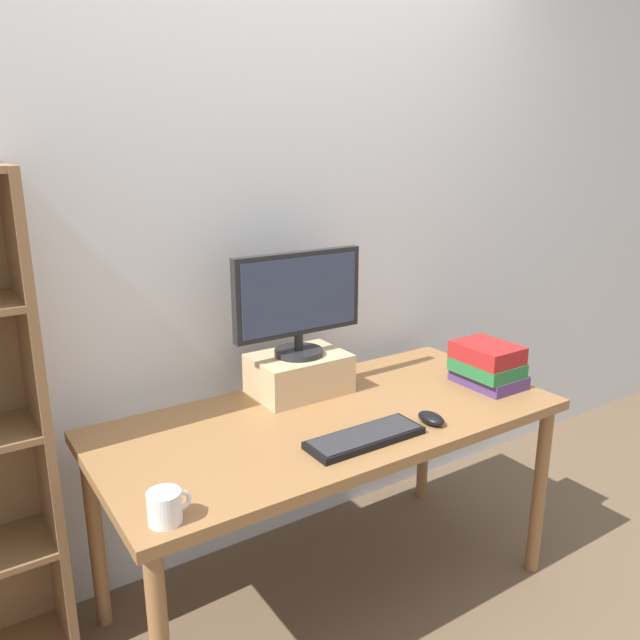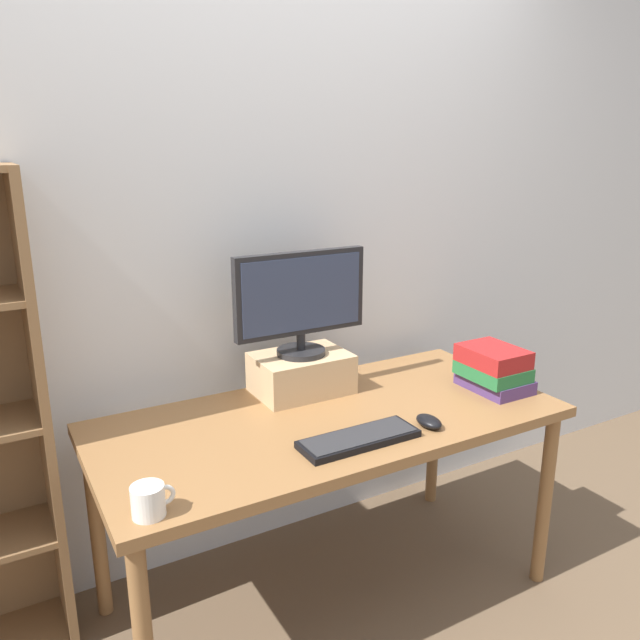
{
  "view_description": "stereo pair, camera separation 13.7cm",
  "coord_description": "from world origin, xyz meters",
  "px_view_note": "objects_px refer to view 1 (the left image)",
  "views": [
    {
      "loc": [
        -1.1,
        -1.6,
        1.6
      ],
      "look_at": [
        0.01,
        0.09,
        1.03
      ],
      "focal_mm": 35.0,
      "sensor_mm": 36.0,
      "label": 1
    },
    {
      "loc": [
        -0.98,
        -1.67,
        1.6
      ],
      "look_at": [
        0.01,
        0.09,
        1.03
      ],
      "focal_mm": 35.0,
      "sensor_mm": 36.0,
      "label": 2
    }
  ],
  "objects_px": {
    "keyboard": "(365,437)",
    "computer_mouse": "(431,418)",
    "computer_monitor": "(298,300)",
    "riser_box": "(299,373)",
    "book_stack": "(487,365)",
    "coffee_mug": "(166,507)",
    "desk": "(332,433)"
  },
  "relations": [
    {
      "from": "computer_mouse",
      "to": "book_stack",
      "type": "height_order",
      "value": "book_stack"
    },
    {
      "from": "keyboard",
      "to": "computer_mouse",
      "type": "xyz_separation_m",
      "value": [
        0.26,
        -0.02,
        0.01
      ]
    },
    {
      "from": "riser_box",
      "to": "computer_monitor",
      "type": "relative_size",
      "value": 0.68
    },
    {
      "from": "keyboard",
      "to": "computer_mouse",
      "type": "distance_m",
      "value": 0.26
    },
    {
      "from": "desk",
      "to": "computer_mouse",
      "type": "height_order",
      "value": "computer_mouse"
    },
    {
      "from": "desk",
      "to": "book_stack",
      "type": "relative_size",
      "value": 6.42
    },
    {
      "from": "computer_monitor",
      "to": "book_stack",
      "type": "relative_size",
      "value": 2.06
    },
    {
      "from": "computer_monitor",
      "to": "keyboard",
      "type": "xyz_separation_m",
      "value": [
        -0.04,
        -0.45,
        -0.34
      ]
    },
    {
      "from": "coffee_mug",
      "to": "computer_mouse",
      "type": "bearing_deg",
      "value": 3.39
    },
    {
      "from": "computer_monitor",
      "to": "riser_box",
      "type": "bearing_deg",
      "value": 90.0
    },
    {
      "from": "desk",
      "to": "riser_box",
      "type": "relative_size",
      "value": 4.62
    },
    {
      "from": "coffee_mug",
      "to": "desk",
      "type": "bearing_deg",
      "value": 22.85
    },
    {
      "from": "keyboard",
      "to": "book_stack",
      "type": "distance_m",
      "value": 0.68
    },
    {
      "from": "desk",
      "to": "computer_monitor",
      "type": "distance_m",
      "value": 0.48
    },
    {
      "from": "book_stack",
      "to": "desk",
      "type": "bearing_deg",
      "value": 171.01
    },
    {
      "from": "riser_box",
      "to": "coffee_mug",
      "type": "xyz_separation_m",
      "value": [
        -0.7,
        -0.52,
        -0.03
      ]
    },
    {
      "from": "riser_box",
      "to": "book_stack",
      "type": "relative_size",
      "value": 1.39
    },
    {
      "from": "riser_box",
      "to": "book_stack",
      "type": "height_order",
      "value": "book_stack"
    },
    {
      "from": "computer_mouse",
      "to": "coffee_mug",
      "type": "xyz_separation_m",
      "value": [
        -0.92,
        -0.05,
        0.02
      ]
    },
    {
      "from": "computer_monitor",
      "to": "coffee_mug",
      "type": "distance_m",
      "value": 0.92
    },
    {
      "from": "riser_box",
      "to": "book_stack",
      "type": "distance_m",
      "value": 0.71
    },
    {
      "from": "desk",
      "to": "coffee_mug",
      "type": "xyz_separation_m",
      "value": [
        -0.68,
        -0.29,
        0.11
      ]
    },
    {
      "from": "computer_mouse",
      "to": "book_stack",
      "type": "bearing_deg",
      "value": 18.0
    },
    {
      "from": "riser_box",
      "to": "computer_monitor",
      "type": "distance_m",
      "value": 0.28
    },
    {
      "from": "computer_monitor",
      "to": "book_stack",
      "type": "height_order",
      "value": "computer_monitor"
    },
    {
      "from": "desk",
      "to": "computer_mouse",
      "type": "relative_size",
      "value": 15.07
    },
    {
      "from": "desk",
      "to": "riser_box",
      "type": "xyz_separation_m",
      "value": [
        0.01,
        0.23,
        0.14
      ]
    },
    {
      "from": "computer_monitor",
      "to": "keyboard",
      "type": "relative_size",
      "value": 1.32
    },
    {
      "from": "keyboard",
      "to": "computer_mouse",
      "type": "height_order",
      "value": "computer_mouse"
    },
    {
      "from": "book_stack",
      "to": "coffee_mug",
      "type": "height_order",
      "value": "book_stack"
    },
    {
      "from": "riser_box",
      "to": "keyboard",
      "type": "distance_m",
      "value": 0.45
    },
    {
      "from": "computer_monitor",
      "to": "coffee_mug",
      "type": "relative_size",
      "value": 4.55
    }
  ]
}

